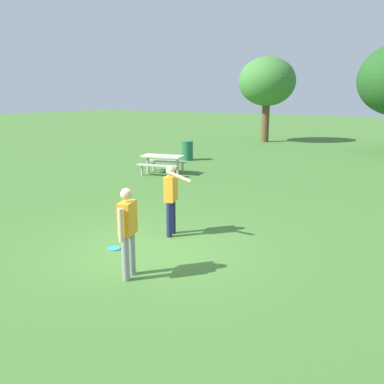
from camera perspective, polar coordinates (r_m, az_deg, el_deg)
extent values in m
plane|color=#447530|center=(8.82, -4.89, -7.79)|extent=(120.00, 120.00, 0.00)
cylinder|color=gray|center=(7.27, -9.29, -9.19)|extent=(0.13, 0.13, 0.82)
cylinder|color=gray|center=(7.49, -8.45, -8.47)|extent=(0.13, 0.13, 0.82)
cube|color=orange|center=(7.14, -9.06, -3.62)|extent=(0.32, 0.43, 0.58)
sphere|color=beige|center=(7.03, -9.19, -0.31)|extent=(0.21, 0.21, 0.21)
cylinder|color=beige|center=(6.93, -9.94, -4.61)|extent=(0.09, 0.09, 0.58)
cylinder|color=beige|center=(7.38, -8.21, -3.43)|extent=(0.09, 0.09, 0.58)
cylinder|color=#1E234C|center=(9.55, -2.70, -3.46)|extent=(0.13, 0.13, 0.82)
cylinder|color=#1E234C|center=(9.32, -3.21, -3.90)|extent=(0.13, 0.13, 0.82)
cube|color=orange|center=(9.25, -3.01, 0.47)|extent=(0.32, 0.43, 0.58)
sphere|color=tan|center=(9.17, -3.04, 3.06)|extent=(0.21, 0.21, 0.21)
cylinder|color=tan|center=(9.51, -2.50, 0.51)|extent=(0.09, 0.09, 0.58)
cylinder|color=tan|center=(8.86, -1.90, 2.15)|extent=(0.58, 0.25, 0.28)
cylinder|color=#2D9EDB|center=(8.87, -10.84, -7.77)|extent=(0.27, 0.27, 0.03)
cube|color=beige|center=(16.79, -4.16, 5.04)|extent=(1.83, 1.14, 0.06)
cube|color=#B6B2A8|center=(16.31, -4.93, 3.71)|extent=(1.71, 0.65, 0.05)
cube|color=#B6B2A8|center=(17.37, -3.40, 4.33)|extent=(1.71, 0.65, 0.05)
cylinder|color=#B6B2A8|center=(17.12, -6.19, 3.85)|extent=(0.11, 0.11, 0.71)
cylinder|color=#B6B2A8|center=(16.63, -7.01, 3.03)|extent=(0.09, 0.09, 0.41)
cylinder|color=#B6B2A8|center=(17.66, -5.39, 3.68)|extent=(0.09, 0.09, 0.41)
cylinder|color=#B6B2A8|center=(16.61, -2.02, 3.63)|extent=(0.11, 0.11, 0.71)
cylinder|color=#B6B2A8|center=(16.10, -2.75, 2.78)|extent=(0.09, 0.09, 0.41)
cylinder|color=#B6B2A8|center=(17.17, -1.33, 3.46)|extent=(0.09, 0.09, 0.41)
cylinder|color=#1E663D|center=(20.41, -0.66, 5.74)|extent=(0.56, 0.56, 0.90)
cylinder|color=#287A4B|center=(20.35, -0.66, 7.08)|extent=(0.59, 0.59, 0.06)
cylinder|color=brown|center=(28.90, 10.26, 9.92)|extent=(0.51, 0.51, 3.02)
ellipsoid|color=#3D7A33|center=(28.87, 10.48, 15.00)|extent=(3.83, 3.83, 3.25)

